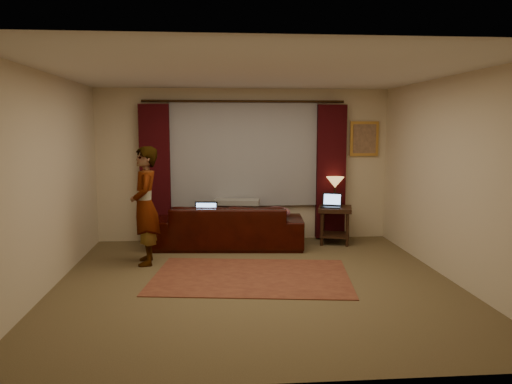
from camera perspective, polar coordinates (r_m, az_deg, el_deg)
floor at (r=6.40m, az=0.01°, el=-10.38°), size 5.00×5.00×0.01m
ceiling at (r=6.12m, az=0.01°, el=13.51°), size 5.00×5.00×0.02m
wall_back at (r=8.61m, az=-1.39°, el=3.09°), size 5.00×0.02×2.60m
wall_front at (r=3.66m, az=3.31°, el=-2.84°), size 5.00×0.02×2.60m
wall_left at (r=6.42m, az=-22.83°, el=1.02°), size 0.02×5.00×2.60m
wall_right at (r=6.81m, az=21.49°, el=1.42°), size 0.02×5.00×2.60m
sheer_curtain at (r=8.54m, az=-1.37°, el=4.40°), size 2.50×0.05×1.80m
drape_left at (r=8.55m, az=-11.44°, el=2.11°), size 0.50×0.14×2.30m
drape_right at (r=8.73m, az=8.54°, el=2.28°), size 0.50×0.14×2.30m
curtain_rod at (r=8.48m, az=-1.37°, el=10.33°), size 0.04×0.04×3.40m
picture_frame at (r=8.93m, az=12.26°, el=5.97°), size 0.50×0.04×0.60m
sofa at (r=8.16m, az=-3.08°, el=-2.96°), size 2.47×1.23×0.96m
throw_blanket at (r=8.35m, az=-2.23°, el=0.62°), size 0.79×0.42×0.09m
clothing_pile at (r=8.01m, az=2.32°, el=-2.44°), size 0.50×0.41×0.20m
laptop_sofa at (r=7.98m, az=-5.86°, el=-2.24°), size 0.41×0.44×0.27m
area_rug at (r=6.63m, az=-0.56°, el=-9.63°), size 2.75×2.02×0.01m
end_table at (r=8.52m, az=8.99°, el=-3.76°), size 0.66×0.66×0.62m
tiffany_lamp at (r=8.59m, az=9.01°, el=0.09°), size 0.40×0.40×0.49m
laptop_table at (r=8.37m, az=8.58°, el=-0.98°), size 0.42×0.44×0.23m
person at (r=7.25m, az=-12.55°, el=-1.55°), size 0.56×0.56×1.68m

